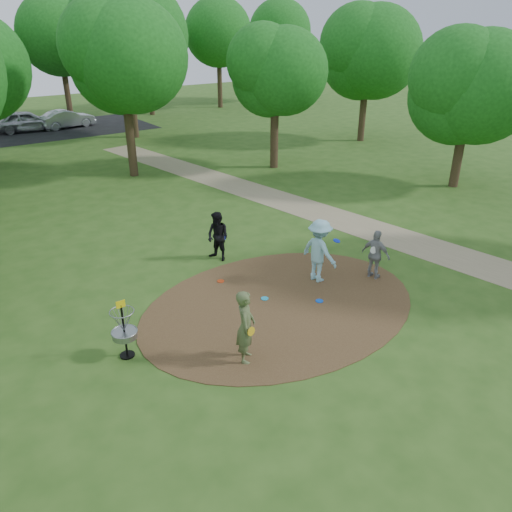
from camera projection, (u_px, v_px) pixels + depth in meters
ground at (280, 305)px, 14.27m from camera, size 100.00×100.00×0.00m
dirt_clearing at (280, 305)px, 14.27m from camera, size 8.40×8.40×0.02m
footpath at (381, 233)px, 19.18m from camera, size 7.55×39.89×0.01m
parking_lot at (54, 130)px, 37.36m from camera, size 14.00×8.00×0.01m
player_observer_with_disc at (246, 327)px, 11.60m from camera, size 0.77×0.81×1.86m
player_throwing_with_disc at (319, 251)px, 15.24m from camera, size 1.28×1.36×2.01m
player_walking_with_disc at (218, 237)px, 16.67m from camera, size 0.86×0.98×1.69m
player_waiting_with_disc at (376, 255)px, 15.47m from camera, size 0.61×1.01×1.60m
disc_ground_cyan at (265, 298)px, 14.56m from camera, size 0.22×0.22×0.02m
disc_ground_blue at (319, 301)px, 14.44m from camera, size 0.22×0.22×0.02m
disc_ground_red at (221, 281)px, 15.54m from camera, size 0.22×0.22×0.02m
car_left at (26, 121)px, 36.49m from camera, size 4.69×2.43×1.52m
car_right at (67, 119)px, 37.87m from camera, size 4.20×1.94×1.33m
disc_golf_basket at (123, 325)px, 11.74m from camera, size 0.63×0.63×1.54m
tree_ring at (168, 77)px, 20.36m from camera, size 37.51×46.29×9.87m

